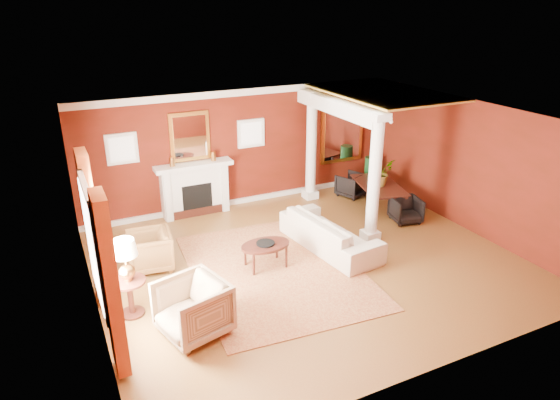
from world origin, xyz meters
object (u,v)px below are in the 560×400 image
sofa (330,227)px  armchair_leopard (149,249)px  armchair_stripe (193,306)px  side_table (126,266)px  coffee_table (266,246)px  dining_table (380,189)px

sofa → armchair_leopard: bearing=70.6°
armchair_leopard → armchair_stripe: armchair_stripe is taller
sofa → side_table: side_table is taller
armchair_stripe → coffee_table: 2.34m
sofa → dining_table: (2.26, 1.36, 0.00)m
sofa → side_table: (-4.20, -0.62, 0.44)m
sofa → dining_table: bearing=-66.0°
dining_table → armchair_leopard: bearing=110.8°
side_table → sofa: bearing=8.4°
sofa → armchair_leopard: 3.66m
sofa → armchair_stripe: (-3.41, -1.56, 0.02)m
sofa → dining_table: size_ratio=1.42×
armchair_stripe → coffee_table: size_ratio=1.01×
side_table → coffee_table: bearing=10.0°
coffee_table → armchair_stripe: bearing=-143.1°
sofa → coffee_table: 1.55m
side_table → dining_table: 6.77m
sofa → armchair_leopard: (-3.58, 0.78, -0.05)m
coffee_table → dining_table: size_ratio=0.57×
armchair_stripe → side_table: 1.29m
armchair_leopard → armchair_stripe: 2.34m
sofa → side_table: bearing=91.3°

